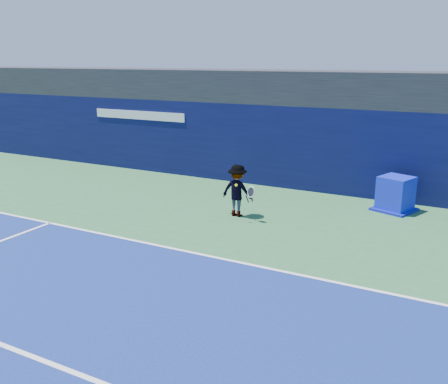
# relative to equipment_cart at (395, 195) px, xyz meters

# --- Properties ---
(ground) EXTENTS (80.00, 80.00, 0.00)m
(ground) POSITION_rel_equipment_cart_xyz_m (-3.63, -9.05, -0.50)
(ground) COLOR #2E6638
(ground) RESTS_ON ground
(baseline) EXTENTS (24.00, 0.10, 0.01)m
(baseline) POSITION_rel_equipment_cart_xyz_m (-3.63, -6.05, -0.49)
(baseline) COLOR white
(baseline) RESTS_ON ground
(service_line) EXTENTS (24.00, 0.10, 0.01)m
(service_line) POSITION_rel_equipment_cart_xyz_m (-3.63, -11.05, -0.49)
(service_line) COLOR white
(service_line) RESTS_ON ground
(stadium_band) EXTENTS (36.00, 3.00, 1.20)m
(stadium_band) POSITION_rel_equipment_cart_xyz_m (-3.63, 2.45, 3.10)
(stadium_band) COLOR black
(stadium_band) RESTS_ON back_wall_assembly
(back_wall_assembly) EXTENTS (36.00, 1.03, 3.00)m
(back_wall_assembly) POSITION_rel_equipment_cart_xyz_m (-3.63, 1.45, 1.00)
(back_wall_assembly) COLOR #0A0D38
(back_wall_assembly) RESTS_ON ground
(equipment_cart) EXTENTS (1.44, 1.44, 1.09)m
(equipment_cart) POSITION_rel_equipment_cart_xyz_m (0.00, 0.00, 0.00)
(equipment_cart) COLOR #0E19C4
(equipment_cart) RESTS_ON ground
(tennis_player) EXTENTS (1.25, 0.69, 1.58)m
(tennis_player) POSITION_rel_equipment_cart_xyz_m (-4.13, -2.82, 0.29)
(tennis_player) COLOR silver
(tennis_player) RESTS_ON ground
(tennis_ball) EXTENTS (0.08, 0.08, 0.08)m
(tennis_ball) POSITION_rel_equipment_cart_xyz_m (-3.91, -3.35, 0.61)
(tennis_ball) COLOR #E7F61B
(tennis_ball) RESTS_ON ground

